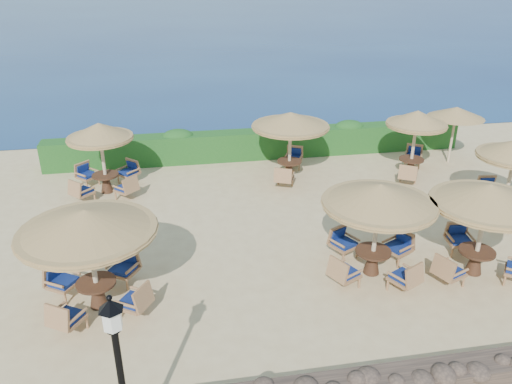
% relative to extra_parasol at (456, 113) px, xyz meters
% --- Properties ---
extents(ground, '(120.00, 120.00, 0.00)m').
position_rel_extra_parasol_xyz_m(ground, '(-7.80, -5.20, -2.17)').
color(ground, '#D2BB85').
rests_on(ground, ground).
extents(sea, '(160.00, 160.00, 0.00)m').
position_rel_extra_parasol_xyz_m(sea, '(-7.80, 64.80, -2.17)').
color(sea, navy).
rests_on(sea, ground).
extents(hedge, '(18.00, 0.90, 1.20)m').
position_rel_extra_parasol_xyz_m(hedge, '(-7.80, 2.00, -1.57)').
color(hedge, '#174718').
rests_on(hedge, ground).
extents(stone_wall, '(15.00, 0.65, 0.44)m').
position_rel_extra_parasol_xyz_m(stone_wall, '(-7.80, -11.40, -1.95)').
color(stone_wall, brown).
rests_on(stone_wall, ground).
extents(extra_parasol, '(2.30, 2.30, 2.41)m').
position_rel_extra_parasol_xyz_m(extra_parasol, '(0.00, 0.00, 0.00)').
color(extra_parasol, beige).
rests_on(extra_parasol, ground).
extents(cafe_set_0, '(3.25, 3.25, 2.65)m').
position_rel_extra_parasol_xyz_m(cafe_set_0, '(-13.61, -7.58, -0.25)').
color(cafe_set_0, beige).
rests_on(cafe_set_0, ground).
extents(cafe_set_1, '(2.99, 2.99, 2.65)m').
position_rel_extra_parasol_xyz_m(cafe_set_1, '(-6.43, -7.38, -0.30)').
color(cafe_set_1, beige).
rests_on(cafe_set_1, ground).
extents(cafe_set_2, '(2.95, 2.95, 2.65)m').
position_rel_extra_parasol_xyz_m(cafe_set_2, '(-3.68, -7.86, -0.23)').
color(cafe_set_2, beige).
rests_on(cafe_set_2, ground).
extents(cafe_set_3, '(2.48, 2.48, 2.65)m').
position_rel_extra_parasol_xyz_m(cafe_set_3, '(-14.05, -0.63, -0.49)').
color(cafe_set_3, beige).
rests_on(cafe_set_3, ground).
extents(cafe_set_4, '(2.98, 2.98, 2.65)m').
position_rel_extra_parasol_xyz_m(cafe_set_4, '(-7.08, -0.45, -0.13)').
color(cafe_set_4, beige).
rests_on(cafe_set_4, ground).
extents(cafe_set_5, '(2.33, 2.76, 2.65)m').
position_rel_extra_parasol_xyz_m(cafe_set_5, '(-2.27, -1.07, -0.27)').
color(cafe_set_5, beige).
rests_on(cafe_set_5, ground).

